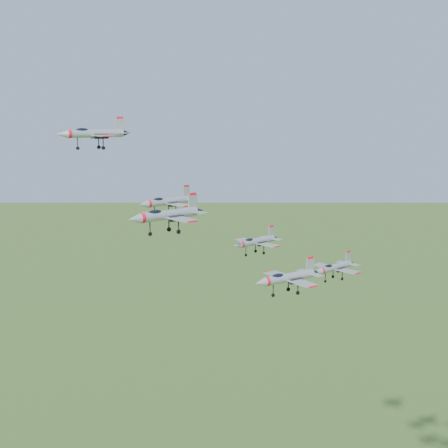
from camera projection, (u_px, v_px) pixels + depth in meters
name	position (u px, v px, depth m)	size (l,w,h in m)	color
jet_lead	(94.00, 133.00, 103.82)	(12.90, 10.70, 3.45)	#979DA3
jet_left_high	(167.00, 202.00, 96.91)	(10.62, 9.06, 2.90)	#979DA3
jet_right_high	(166.00, 215.00, 83.16)	(12.11, 10.28, 3.29)	#979DA3
jet_left_low	(256.00, 241.00, 116.07)	(11.53, 9.85, 3.16)	#979DA3
jet_right_low	(287.00, 277.00, 98.45)	(13.06, 10.93, 3.50)	#979DA3
jet_trail	(334.00, 267.00, 117.65)	(11.74, 10.03, 3.22)	#979DA3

